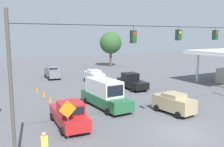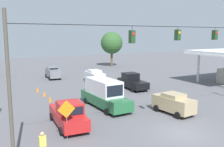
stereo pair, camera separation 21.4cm
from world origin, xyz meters
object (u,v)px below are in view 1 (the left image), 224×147
traffic_cone_fourth (50,99)px  traffic_cone_fifth (44,94)px  traffic_cone_second (64,113)px  traffic_cone_farthest (37,90)px  pedestrian (44,146)px  box_truck_green_withflow_mid (105,93)px  pickup_truck_red_parked_shoulder (69,115)px  pickup_truck_black_oncoming_far (132,82)px  tree_horizon_left (111,43)px  sedan_white_oncoming_deep (94,76)px  traffic_cone_third (58,106)px  work_zone_sign (68,112)px  sedan_grey_withflow_deep (52,73)px  sedan_tan_crossing_near (174,103)px  traffic_cone_nearest (75,123)px  overhead_signal_span (177,62)px

traffic_cone_fourth → traffic_cone_fifth: size_ratio=1.00×
traffic_cone_second → traffic_cone_fourth: same height
traffic_cone_fifth → traffic_cone_farthest: 2.72m
pedestrian → traffic_cone_second: bearing=-116.6°
box_truck_green_withflow_mid → pickup_truck_red_parked_shoulder: bearing=34.9°
pickup_truck_black_oncoming_far → traffic_cone_farthest: 12.62m
pedestrian → tree_horizon_left: 44.31m
box_truck_green_withflow_mid → traffic_cone_second: bearing=11.4°
sedan_white_oncoming_deep → traffic_cone_third: sedan_white_oncoming_deep is taller
traffic_cone_third → work_zone_sign: 7.95m
traffic_cone_third → tree_horizon_left: bearing=-127.6°
traffic_cone_farthest → sedan_grey_withflow_deep: bearing=-116.8°
sedan_tan_crossing_near → tree_horizon_left: (-11.66, -33.63, 4.43)m
sedan_tan_crossing_near → pedestrian: bearing=13.1°
traffic_cone_fifth → sedan_tan_crossing_near: bearing=125.9°
sedan_grey_withflow_deep → pickup_truck_red_parked_shoulder: bearing=77.7°
traffic_cone_fifth → tree_horizon_left: (-20.73, -21.12, 5.12)m
traffic_cone_fifth → pedestrian: (3.79, 15.49, 0.54)m
traffic_cone_second → box_truck_green_withflow_mid: bearing=-168.6°
traffic_cone_third → pickup_truck_black_oncoming_far: bearing=-159.8°
traffic_cone_nearest → sedan_grey_withflow_deep: bearing=-101.2°
traffic_cone_third → traffic_cone_farthest: 8.51m
sedan_tan_crossing_near → tree_horizon_left: size_ratio=0.53×
traffic_cone_nearest → traffic_cone_third: 5.47m
traffic_cone_second → work_zone_sign: size_ratio=0.23×
pickup_truck_black_oncoming_far → pickup_truck_red_parked_shoulder: bearing=37.6°
sedan_white_oncoming_deep → traffic_cone_fourth: sedan_white_oncoming_deep is taller
traffic_cone_second → tree_horizon_left: bearing=-125.4°
pickup_truck_black_oncoming_far → traffic_cone_second: (11.90, 6.94, -0.65)m
pedestrian → tree_horizon_left: size_ratio=0.22×
traffic_cone_second → pedestrian: pedestrian is taller
pedestrian → traffic_cone_nearest: bearing=-129.9°
pickup_truck_black_oncoming_far → traffic_cone_third: 12.47m
pickup_truck_red_parked_shoulder → traffic_cone_farthest: (-0.45, -13.71, -0.65)m
overhead_signal_span → traffic_cone_farthest: bearing=-70.5°
box_truck_green_withflow_mid → pedestrian: (8.13, 8.00, -0.55)m
box_truck_green_withflow_mid → traffic_cone_second: (4.59, 0.93, -1.09)m
work_zone_sign → traffic_cone_third: bearing=-101.7°
work_zone_sign → overhead_signal_span: bearing=163.9°
box_truck_green_withflow_mid → pedestrian: size_ratio=4.18×
traffic_cone_fourth → traffic_cone_farthest: (0.19, -5.62, 0.00)m
traffic_cone_nearest → traffic_cone_second: 2.83m
pedestrian → overhead_signal_span: bearing=179.0°
pickup_truck_black_oncoming_far → sedan_white_oncoming_deep: bearing=-67.3°
sedan_tan_crossing_near → work_zone_sign: work_zone_sign is taller
pickup_truck_red_parked_shoulder → traffic_cone_third: 5.28m
sedan_white_oncoming_deep → box_truck_green_withflow_mid: (4.61, 12.47, 0.38)m
box_truck_green_withflow_mid → traffic_cone_fourth: bearing=-46.3°
traffic_cone_nearest → traffic_cone_third: same height
pickup_truck_black_oncoming_far → sedan_tan_crossing_near: bearing=76.8°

